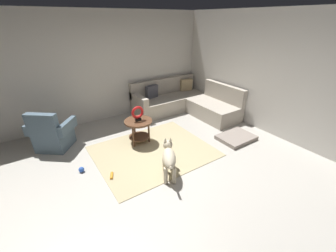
{
  "coord_description": "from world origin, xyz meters",
  "views": [
    {
      "loc": [
        -1.71,
        -2.63,
        2.5
      ],
      "look_at": [
        0.45,
        0.6,
        0.55
      ],
      "focal_mm": 23.15,
      "sensor_mm": 36.0,
      "label": 1
    }
  ],
  "objects_px": {
    "dog_bed_mat": "(236,138)",
    "torus_sculpture": "(138,113)",
    "sectional_couch": "(185,103)",
    "dog_toy_ball": "(81,170)",
    "side_table": "(139,126)",
    "armchair": "(52,135)",
    "dog_toy_rope": "(112,176)",
    "dog": "(169,158)"
  },
  "relations": [
    {
      "from": "armchair",
      "to": "dog",
      "type": "bearing_deg",
      "value": -15.58
    },
    {
      "from": "dog_toy_rope",
      "to": "torus_sculpture",
      "type": "bearing_deg",
      "value": 39.68
    },
    {
      "from": "torus_sculpture",
      "to": "dog",
      "type": "relative_size",
      "value": 0.43
    },
    {
      "from": "side_table",
      "to": "dog_toy_ball",
      "type": "height_order",
      "value": "side_table"
    },
    {
      "from": "torus_sculpture",
      "to": "dog_toy_ball",
      "type": "bearing_deg",
      "value": -165.4
    },
    {
      "from": "dog_toy_ball",
      "to": "torus_sculpture",
      "type": "bearing_deg",
      "value": 14.6
    },
    {
      "from": "dog_toy_ball",
      "to": "dog_toy_rope",
      "type": "height_order",
      "value": "dog_toy_ball"
    },
    {
      "from": "side_table",
      "to": "dog_bed_mat",
      "type": "relative_size",
      "value": 0.75
    },
    {
      "from": "side_table",
      "to": "dog_toy_ball",
      "type": "relative_size",
      "value": 6.05
    },
    {
      "from": "torus_sculpture",
      "to": "dog",
      "type": "xyz_separation_m",
      "value": [
        -0.09,
        -1.31,
        -0.33
      ]
    },
    {
      "from": "sectional_couch",
      "to": "dog_toy_ball",
      "type": "height_order",
      "value": "sectional_couch"
    },
    {
      "from": "dog_bed_mat",
      "to": "dog_toy_ball",
      "type": "bearing_deg",
      "value": 166.88
    },
    {
      "from": "dog_bed_mat",
      "to": "torus_sculpture",
      "type": "bearing_deg",
      "value": 149.79
    },
    {
      "from": "torus_sculpture",
      "to": "dog",
      "type": "bearing_deg",
      "value": -93.88
    },
    {
      "from": "armchair",
      "to": "dog_bed_mat",
      "type": "bearing_deg",
      "value": 10.16
    },
    {
      "from": "torus_sculpture",
      "to": "dog_toy_ball",
      "type": "height_order",
      "value": "torus_sculpture"
    },
    {
      "from": "dog_toy_ball",
      "to": "dog_toy_rope",
      "type": "xyz_separation_m",
      "value": [
        0.4,
        -0.43,
        -0.02
      ]
    },
    {
      "from": "dog_bed_mat",
      "to": "dog_toy_ball",
      "type": "relative_size",
      "value": 8.07
    },
    {
      "from": "dog_toy_ball",
      "to": "dog_bed_mat",
      "type": "bearing_deg",
      "value": -13.12
    },
    {
      "from": "armchair",
      "to": "dog",
      "type": "distance_m",
      "value": 2.58
    },
    {
      "from": "dog_toy_ball",
      "to": "dog",
      "type": "bearing_deg",
      "value": -37.29
    },
    {
      "from": "armchair",
      "to": "dog",
      "type": "relative_size",
      "value": 1.31
    },
    {
      "from": "armchair",
      "to": "dog_toy_ball",
      "type": "bearing_deg",
      "value": -38.68
    },
    {
      "from": "sectional_couch",
      "to": "dog_toy_ball",
      "type": "distance_m",
      "value": 3.47
    },
    {
      "from": "sectional_couch",
      "to": "dog_toy_rope",
      "type": "bearing_deg",
      "value": -150.44
    },
    {
      "from": "side_table",
      "to": "torus_sculpture",
      "type": "height_order",
      "value": "torus_sculpture"
    },
    {
      "from": "sectional_couch",
      "to": "armchair",
      "type": "bearing_deg",
      "value": -179.21
    },
    {
      "from": "armchair",
      "to": "dog_toy_rope",
      "type": "distance_m",
      "value": 1.73
    },
    {
      "from": "sectional_couch",
      "to": "dog_toy_rope",
      "type": "height_order",
      "value": "sectional_couch"
    },
    {
      "from": "armchair",
      "to": "torus_sculpture",
      "type": "distance_m",
      "value": 1.83
    },
    {
      "from": "dog_bed_mat",
      "to": "dog",
      "type": "relative_size",
      "value": 1.05
    },
    {
      "from": "side_table",
      "to": "dog_bed_mat",
      "type": "distance_m",
      "value": 2.23
    },
    {
      "from": "dog_toy_ball",
      "to": "armchair",
      "type": "bearing_deg",
      "value": 102.8
    },
    {
      "from": "sectional_couch",
      "to": "dog",
      "type": "bearing_deg",
      "value": -133.0
    },
    {
      "from": "sectional_couch",
      "to": "side_table",
      "type": "bearing_deg",
      "value": -156.39
    },
    {
      "from": "dog_toy_ball",
      "to": "dog_toy_rope",
      "type": "relative_size",
      "value": 0.61
    },
    {
      "from": "side_table",
      "to": "dog",
      "type": "relative_size",
      "value": 0.78
    },
    {
      "from": "armchair",
      "to": "dog_bed_mat",
      "type": "distance_m",
      "value": 3.99
    },
    {
      "from": "side_table",
      "to": "dog_toy_rope",
      "type": "bearing_deg",
      "value": -140.32
    },
    {
      "from": "dog_bed_mat",
      "to": "armchair",
      "type": "bearing_deg",
      "value": 151.63
    },
    {
      "from": "armchair",
      "to": "dog",
      "type": "xyz_separation_m",
      "value": [
        1.52,
        -2.09,
        0.05
      ]
    },
    {
      "from": "torus_sculpture",
      "to": "dog",
      "type": "distance_m",
      "value": 1.35
    }
  ]
}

